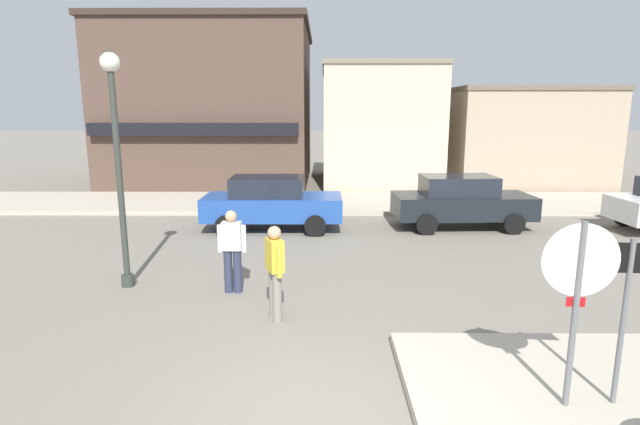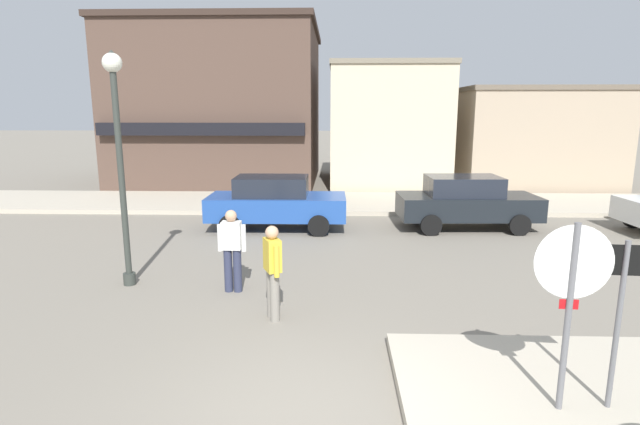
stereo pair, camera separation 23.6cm
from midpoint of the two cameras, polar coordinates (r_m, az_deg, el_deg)
name	(u,v)px [view 2 (the right image)]	position (r m, az deg, el deg)	size (l,w,h in m)	color
ground_plane	(308,425)	(6.06, -0.22, -23.09)	(160.00, 160.00, 0.00)	gray
kerb_far	(328,203)	(18.52, 1.28, 1.13)	(80.00, 4.00, 0.15)	#B7AD99
stop_sign	(570,293)	(6.12, 27.69, -8.20)	(0.82, 0.09, 2.30)	slate
one_way_sign	(620,309)	(6.48, 31.95, -9.31)	(0.60, 0.07, 2.10)	slate
lamp_post	(118,137)	(10.27, -21.47, 8.08)	(0.36, 0.36, 4.54)	#333833
parked_car_nearest	(276,202)	(14.65, -4.61, 1.21)	(4.02, 1.91, 1.56)	#234C9E
parked_car_second	(466,202)	(15.32, 16.79, 1.21)	(4.06, 1.99, 1.56)	black
pedestrian_crossing_near	(232,248)	(9.66, -9.33, -4.05)	(0.55, 0.23, 1.61)	#2D334C
pedestrian_crossing_far	(273,269)	(8.32, -4.63, -6.51)	(0.35, 0.54, 1.61)	gray
building_corner_shop	(225,106)	(25.15, -10.58, 11.87)	(9.08, 9.24, 7.26)	brown
building_storefront_left_near	(385,125)	(24.24, 7.70, 9.84)	(5.18, 7.40, 5.45)	beige
building_storefront_left_mid	(525,137)	(25.41, 22.63, 7.98)	(6.66, 6.72, 4.43)	tan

